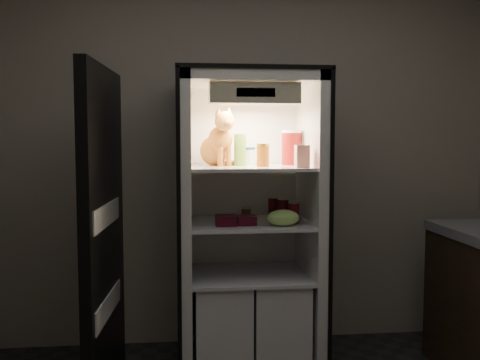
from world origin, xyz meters
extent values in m
plane|color=#ABA18E|center=(0.00, 1.80, 1.35)|extent=(3.60, 0.00, 3.60)
cube|color=white|center=(0.00, 1.67, 0.93)|extent=(0.85, 0.06, 1.85)
cube|color=white|center=(-0.40, 1.35, 0.93)|extent=(0.06, 0.70, 1.85)
cube|color=white|center=(0.40, 1.35, 0.93)|extent=(0.06, 0.70, 1.85)
cube|color=white|center=(0.00, 1.35, 1.82)|extent=(0.85, 0.70, 0.06)
cube|color=white|center=(0.00, 1.35, 0.03)|extent=(0.85, 0.70, 0.06)
cube|color=black|center=(-0.44, 1.35, 0.93)|extent=(0.02, 0.72, 1.87)
cube|color=black|center=(0.44, 1.35, 0.93)|extent=(0.02, 0.72, 1.87)
cube|color=black|center=(0.00, 1.35, 1.86)|extent=(0.90, 0.72, 0.02)
cube|color=white|center=(0.00, 1.32, 1.28)|extent=(0.73, 0.62, 0.02)
cube|color=white|center=(0.00, 1.32, 0.93)|extent=(0.73, 0.62, 0.02)
cube|color=white|center=(-0.18, 1.32, 0.35)|extent=(0.34, 0.58, 0.48)
cube|color=white|center=(0.18, 1.32, 0.35)|extent=(0.34, 0.58, 0.48)
cube|color=white|center=(0.00, 1.32, 0.60)|extent=(0.73, 0.62, 0.02)
cube|color=beige|center=(0.00, 1.11, 1.72)|extent=(0.52, 0.18, 0.12)
cube|color=black|center=(0.00, 1.02, 1.72)|extent=(0.22, 0.01, 0.05)
cube|color=black|center=(-0.85, 1.00, 0.93)|extent=(0.12, 0.87, 1.85)
cube|color=white|center=(-0.85, 0.94, 0.55)|extent=(0.10, 0.64, 0.12)
cube|color=white|center=(-0.85, 0.94, 1.05)|extent=(0.10, 0.64, 0.12)
ellipsoid|color=#C05A18|center=(-0.21, 1.45, 1.38)|extent=(0.25, 0.28, 0.19)
ellipsoid|color=#C05A18|center=(-0.18, 1.37, 1.46)|extent=(0.19, 0.18, 0.17)
sphere|color=#C66C26|center=(-0.15, 1.31, 1.57)|extent=(0.16, 0.16, 0.12)
sphere|color=#C66C26|center=(-0.14, 1.26, 1.55)|extent=(0.07, 0.07, 0.05)
cone|color=#C66C26|center=(-0.19, 1.31, 1.63)|extent=(0.06, 0.06, 0.06)
cone|color=#C66C26|center=(-0.12, 1.33, 1.63)|extent=(0.06, 0.06, 0.06)
cylinder|color=#C05A18|center=(-0.18, 1.30, 1.35)|extent=(0.03, 0.03, 0.12)
cylinder|color=#C05A18|center=(-0.13, 1.32, 1.35)|extent=(0.03, 0.03, 0.12)
cylinder|color=#C05A18|center=(-0.08, 1.41, 1.31)|extent=(0.18, 0.18, 0.03)
cylinder|color=green|center=(-0.05, 1.37, 1.38)|extent=(0.08, 0.08, 0.18)
cylinder|color=green|center=(-0.05, 1.37, 1.48)|extent=(0.08, 0.08, 0.02)
cylinder|color=white|center=(0.02, 1.46, 1.34)|extent=(0.08, 0.08, 0.10)
cylinder|color=#173DA6|center=(0.02, 1.46, 1.40)|extent=(0.08, 0.08, 0.02)
cylinder|color=maroon|center=(0.08, 1.27, 1.35)|extent=(0.08, 0.08, 0.13)
cylinder|color=gold|center=(0.08, 1.27, 1.42)|extent=(0.08, 0.08, 0.01)
cylinder|color=maroon|center=(0.29, 1.44, 1.39)|extent=(0.13, 0.13, 0.21)
cylinder|color=white|center=(0.29, 1.44, 1.51)|extent=(0.13, 0.13, 0.02)
cube|color=silver|center=(0.29, 1.12, 1.36)|extent=(0.08, 0.08, 0.13)
cylinder|color=black|center=(0.18, 1.46, 1.01)|extent=(0.07, 0.07, 0.13)
cylinder|color=#B2B2B2|center=(0.18, 1.46, 1.07)|extent=(0.07, 0.07, 0.00)
cylinder|color=black|center=(0.22, 1.36, 1.01)|extent=(0.07, 0.07, 0.13)
cylinder|color=#B2B2B2|center=(0.22, 1.36, 1.08)|extent=(0.07, 0.07, 0.00)
cylinder|color=black|center=(0.27, 1.24, 1.00)|extent=(0.07, 0.07, 0.12)
cylinder|color=#B2B2B2|center=(0.27, 1.24, 1.07)|extent=(0.07, 0.07, 0.00)
cylinder|color=#573519|center=(-0.01, 1.38, 0.98)|extent=(0.06, 0.06, 0.07)
cylinder|color=#B2B2B2|center=(-0.01, 1.38, 1.02)|extent=(0.06, 0.06, 0.01)
ellipsoid|color=#91D362|center=(0.18, 1.14, 0.99)|extent=(0.19, 0.14, 0.10)
cube|color=#430B16|center=(-0.16, 1.19, 0.97)|extent=(0.12, 0.12, 0.06)
cube|color=#430B16|center=(-0.03, 1.20, 0.97)|extent=(0.11, 0.11, 0.06)
camera|label=1|loc=(-0.42, -1.98, 1.46)|focal=40.00mm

